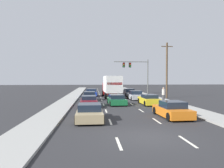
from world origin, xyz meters
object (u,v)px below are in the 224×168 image
at_px(car_black, 89,96).
at_px(car_tan, 90,113).
at_px(box_truck, 112,85).
at_px(car_silver, 135,96).
at_px(traffic_signal_mast, 134,68).
at_px(car_blue, 91,93).
at_px(car_green, 117,100).
at_px(car_maroon, 89,101).
at_px(car_gray, 129,92).
at_px(utility_pole_mid, 167,70).
at_px(car_yellow, 149,100).
at_px(car_orange, 172,110).
at_px(pedestrian_near_corner, 163,94).

distance_m(car_black, car_tan, 14.35).
xyz_separation_m(car_black, car_tan, (0.27, -14.34, -0.01)).
relative_size(box_truck, car_silver, 1.87).
bearing_deg(traffic_signal_mast, car_tan, -108.12).
height_order(car_blue, car_green, car_blue).
bearing_deg(car_maroon, car_gray, 63.86).
xyz_separation_m(car_tan, utility_pole_mid, (11.88, 16.70, 3.96)).
bearing_deg(car_green, car_silver, 59.51).
height_order(car_black, car_tan, car_black).
bearing_deg(utility_pole_mid, box_truck, 168.72).
relative_size(car_yellow, car_orange, 0.95).
bearing_deg(car_green, car_gray, 74.10).
distance_m(car_orange, traffic_signal_mast, 25.42).
distance_m(traffic_signal_mast, pedestrian_near_corner, 15.50).
height_order(car_yellow, traffic_signal_mast, traffic_signal_mast).
bearing_deg(car_silver, pedestrian_near_corner, -56.42).
bearing_deg(car_orange, car_maroon, 132.65).
distance_m(car_silver, car_orange, 14.28).
bearing_deg(car_maroon, car_black, 90.50).
xyz_separation_m(box_truck, utility_pole_mid, (8.63, -1.72, 2.52)).
bearing_deg(car_gray, pedestrian_near_corner, -77.49).
distance_m(car_blue, traffic_signal_mast, 10.56).
relative_size(car_blue, car_tan, 1.00).
bearing_deg(utility_pole_mid, car_black, -169.03).
bearing_deg(car_silver, car_green, -120.49).
bearing_deg(car_yellow, car_maroon, -173.80).
distance_m(car_green, traffic_signal_mast, 17.92).
xyz_separation_m(car_black, car_green, (3.29, -5.28, -0.01)).
bearing_deg(car_maroon, car_silver, 46.19).
relative_size(car_tan, utility_pole_mid, 0.49).
distance_m(car_maroon, car_yellow, 7.09).
xyz_separation_m(car_silver, car_orange, (0.10, -14.28, -0.00)).
bearing_deg(car_black, car_gray, 47.87).
distance_m(car_blue, car_gray, 6.88).
distance_m(box_truck, utility_pole_mid, 9.16).
bearing_deg(car_blue, car_orange, -72.10).
height_order(utility_pole_mid, pedestrian_near_corner, utility_pole_mid).
bearing_deg(car_green, car_yellow, -5.48).
bearing_deg(pedestrian_near_corner, box_truck, 127.65).
relative_size(utility_pole_mid, pedestrian_near_corner, 4.81).
bearing_deg(car_yellow, traffic_signal_mast, 84.80).
relative_size(car_blue, car_maroon, 0.92).
relative_size(car_green, car_yellow, 1.02).
distance_m(car_gray, car_orange, 21.48).
xyz_separation_m(car_orange, traffic_signal_mast, (1.82, 24.94, 4.57)).
relative_size(car_tan, box_truck, 0.52).
relative_size(box_truck, pedestrian_near_corner, 4.51).
height_order(box_truck, pedestrian_near_corner, box_truck).
relative_size(car_black, car_tan, 0.97).
relative_size(car_blue, car_orange, 1.00).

